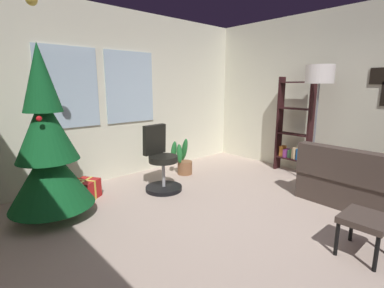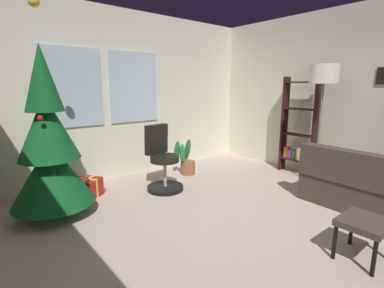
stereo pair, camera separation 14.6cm
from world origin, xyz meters
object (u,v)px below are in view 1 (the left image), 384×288
office_chair (161,165)px  potted_plant (183,161)px  gift_box_red (86,189)px  gift_box_green (82,188)px  floor_lamp (319,81)px  footstool (365,222)px  holiday_tree (48,150)px  bookshelf (294,131)px

office_chair → potted_plant: 0.85m
gift_box_red → office_chair: size_ratio=0.43×
gift_box_red → gift_box_green: 0.17m
gift_box_red → gift_box_green: bearing=88.8°
floor_lamp → gift_box_red: bearing=147.8°
footstool → floor_lamp: bearing=38.5°
potted_plant → gift_box_green: bearing=172.5°
office_chair → gift_box_red: bearing=156.8°
holiday_tree → office_chair: size_ratio=2.52×
holiday_tree → office_chair: bearing=-4.1°
office_chair → holiday_tree: bearing=175.9°
footstool → potted_plant: size_ratio=0.66×
holiday_tree → potted_plant: 2.37m
bookshelf → floor_lamp: 1.12m
gift_box_green → floor_lamp: size_ratio=0.18×
office_chair → bookshelf: (2.35, -0.89, 0.36)m
holiday_tree → potted_plant: bearing=6.4°
footstool → bookshelf: (1.95, 1.80, 0.43)m
office_chair → potted_plant: (0.74, 0.37, -0.16)m
floor_lamp → bookshelf: bearing=55.0°
office_chair → bookshelf: bearing=-20.7°
footstool → bookshelf: size_ratio=0.25×
gift_box_red → floor_lamp: size_ratio=0.23×
bookshelf → floor_lamp: bearing=-125.0°
gift_box_green → bookshelf: (3.36, -1.49, 0.65)m
footstool → gift_box_green: 3.58m
gift_box_green → bookshelf: bearing=-23.9°
gift_box_green → potted_plant: size_ratio=0.51×
office_chair → floor_lamp: 2.74m
gift_box_green → office_chair: 1.20m
footstool → bookshelf: 2.69m
bookshelf → gift_box_green: bearing=156.1°
footstool → gift_box_green: size_ratio=1.29×
holiday_tree → gift_box_red: holiday_tree is taller
bookshelf → potted_plant: 2.11m
footstool → gift_box_green: bearing=113.2°
holiday_tree → bookshelf: holiday_tree is taller
gift_box_red → potted_plant: size_ratio=0.64×
gift_box_green → potted_plant: 1.77m
bookshelf → potted_plant: size_ratio=2.61×
gift_box_green → potted_plant: potted_plant is taller
floor_lamp → office_chair: bearing=143.7°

